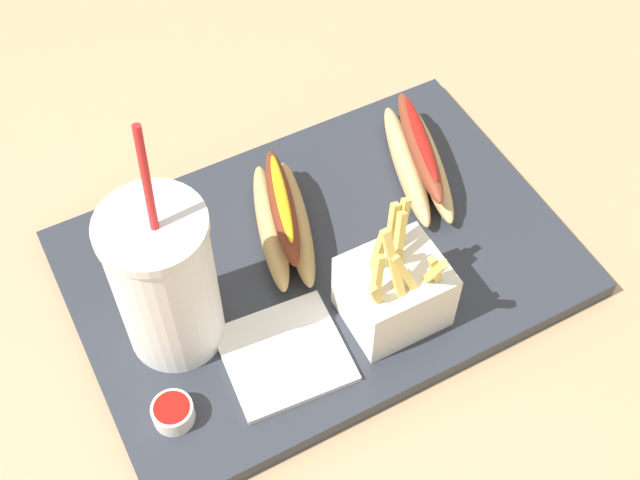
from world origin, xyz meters
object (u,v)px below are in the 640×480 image
object	(u,v)px
hot_dog_2	(418,158)
napkin_stack	(285,354)
fries_basket	(394,291)
hot_dog_1	(283,220)
ketchup_cup_1	(173,412)
soda_cup	(165,281)

from	to	relation	value
hot_dog_2	napkin_stack	xyz separation A→B (m)	(-0.23, -0.13, -0.02)
napkin_stack	fries_basket	bearing A→B (deg)	-3.14
hot_dog_1	ketchup_cup_1	xyz separation A→B (m)	(-0.18, -0.14, -0.01)
soda_cup	ketchup_cup_1	distance (m)	0.12
fries_basket	ketchup_cup_1	bearing A→B (deg)	-179.21
ketchup_cup_1	napkin_stack	xyz separation A→B (m)	(0.11, 0.01, -0.01)
hot_dog_1	hot_dog_2	distance (m)	0.17
fries_basket	napkin_stack	bearing A→B (deg)	176.86
hot_dog_1	soda_cup	bearing A→B (deg)	-158.56
ketchup_cup_1	hot_dog_2	bearing A→B (deg)	22.88
fries_basket	napkin_stack	xyz separation A→B (m)	(-0.11, 0.01, -0.04)
ketchup_cup_1	soda_cup	bearing A→B (deg)	65.63
fries_basket	ketchup_cup_1	world-z (taller)	fries_basket
fries_basket	hot_dog_2	size ratio (longest dim) A/B	0.78
hot_dog_1	hot_dog_2	world-z (taller)	hot_dog_1
soda_cup	hot_dog_2	bearing A→B (deg)	11.72
hot_dog_1	napkin_stack	distance (m)	0.14
ketchup_cup_1	napkin_stack	distance (m)	0.11
ketchup_cup_1	napkin_stack	bearing A→B (deg)	4.65
fries_basket	napkin_stack	size ratio (longest dim) A/B	1.28
fries_basket	ketchup_cup_1	xyz separation A→B (m)	(-0.23, -0.00, -0.03)
soda_cup	napkin_stack	xyz separation A→B (m)	(0.08, -0.07, -0.08)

